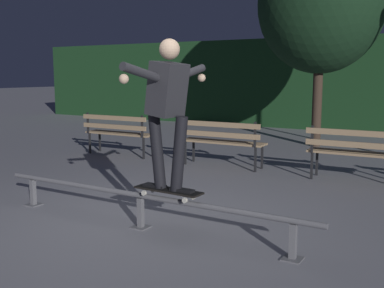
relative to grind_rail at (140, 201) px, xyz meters
name	(u,v)px	position (x,y,z in m)	size (l,w,h in m)	color
ground_plane	(145,226)	(0.00, 0.07, -0.31)	(90.00, 90.00, 0.00)	gray
hedge_backdrop	(353,84)	(0.00, 10.50, 1.09)	(24.00, 1.20, 2.79)	#193D1E
grind_rail	(140,201)	(0.00, 0.00, 0.00)	(4.09, 0.18, 0.40)	slate
skateboard	(168,191)	(0.37, 0.00, 0.16)	(0.79, 0.23, 0.09)	black
skateboarder	(168,102)	(0.37, 0.00, 1.10)	(0.62, 1.41, 1.56)	black
park_bench_leftmost	(118,130)	(-3.18, 3.44, 0.23)	(1.61, 0.45, 0.88)	black
park_bench_left_center	(221,138)	(-0.78, 3.44, 0.23)	(1.61, 0.45, 0.88)	black
park_bench_right_center	(359,149)	(1.63, 3.44, 0.23)	(1.61, 0.45, 0.88)	black
tree_behind_benches	(321,4)	(-0.01, 6.82, 2.94)	(2.85, 2.85, 4.83)	#3D2D23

